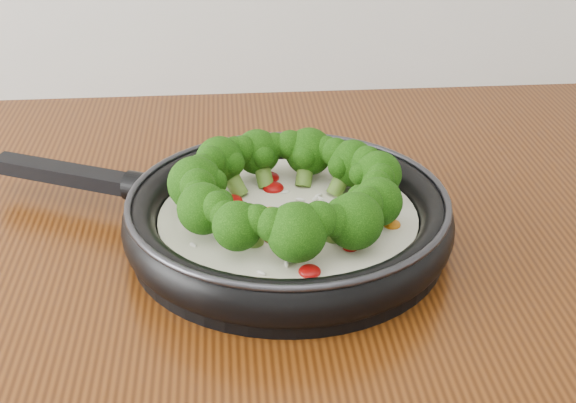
{
  "coord_description": "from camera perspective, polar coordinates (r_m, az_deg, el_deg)",
  "views": [
    {
      "loc": [
        0.03,
        0.34,
        1.33
      ],
      "look_at": [
        0.08,
        1.04,
        0.95
      ],
      "focal_mm": 49.59,
      "sensor_mm": 36.0,
      "label": 1
    }
  ],
  "objects": [
    {
      "name": "skillet",
      "position": [
        0.81,
        -0.2,
        -0.75
      ],
      "size": [
        0.55,
        0.45,
        0.1
      ],
      "color": "black",
      "rests_on": "counter"
    }
  ]
}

